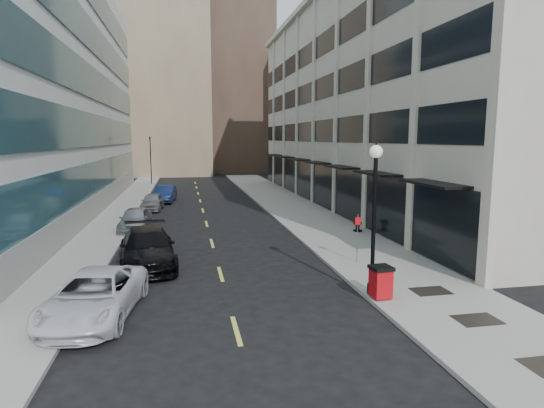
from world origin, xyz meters
name	(u,v)px	position (x,y,z in m)	size (l,w,h in m)	color
ground	(245,361)	(0.00, 0.00, 0.00)	(160.00, 160.00, 0.00)	black
sidewalk_right	(311,219)	(7.50, 20.00, 0.07)	(5.00, 80.00, 0.15)	gray
sidewalk_left	(108,226)	(-6.50, 20.00, 0.07)	(3.00, 80.00, 0.15)	gray
building_right	(393,103)	(16.94, 26.99, 8.99)	(15.30, 46.50, 18.25)	beige
skyline_tan_near	(166,89)	(-4.00, 68.00, 14.00)	(14.00, 18.00, 28.00)	#9B8665
skyline_brown	(235,76)	(8.00, 72.00, 17.00)	(12.00, 16.00, 34.00)	brown
skyline_tan_far	(113,110)	(-14.00, 78.00, 11.00)	(12.00, 14.00, 22.00)	#9B8665
skyline_stone	(297,114)	(18.00, 66.00, 10.00)	(10.00, 14.00, 20.00)	beige
grate_mid	(477,320)	(7.60, 1.00, 0.15)	(1.40, 1.00, 0.01)	black
grate_far	(431,291)	(7.60, 3.80, 0.15)	(1.40, 1.00, 0.01)	black
road_centerline	(209,232)	(0.00, 17.00, 0.01)	(0.15, 68.20, 0.01)	#D8CC4C
traffic_signal	(150,140)	(-5.50, 48.00, 5.72)	(0.66, 0.66, 6.98)	black
car_white_van	(94,296)	(-4.45, 3.89, 0.76)	(2.52, 5.46, 1.52)	silver
car_black_pickup	(148,248)	(-3.20, 9.93, 0.86)	(2.41, 5.93, 1.72)	black
car_silver_sedan	(135,219)	(-4.58, 18.46, 0.75)	(1.78, 4.42, 1.51)	gray
car_blue_sedan	(165,194)	(-3.20, 31.72, 0.77)	(1.62, 4.66, 1.53)	#14204B
car_grey_sedan	(152,202)	(-4.06, 27.00, 0.69)	(1.64, 4.07, 1.39)	slate
trash_bin	(381,281)	(5.40, 3.46, 0.79)	(0.79, 0.86, 1.19)	#B50C11
lamppost	(374,206)	(5.30, 4.00, 3.45)	(0.47, 0.47, 5.62)	black
sign_post	(358,231)	(6.40, 8.27, 1.62)	(0.26, 0.12, 2.27)	slate
urn_planter	(358,225)	(9.05, 14.86, 0.59)	(0.52, 0.52, 0.72)	black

